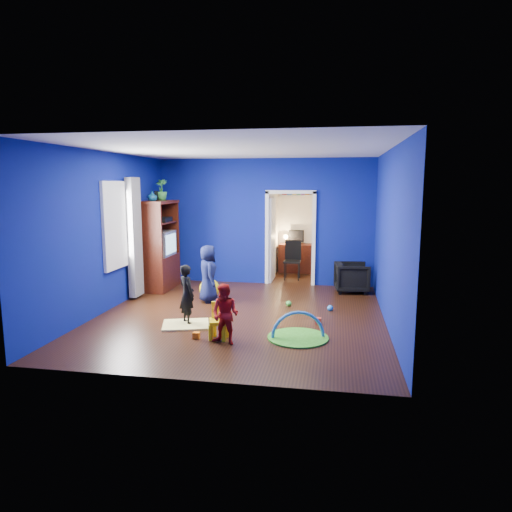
% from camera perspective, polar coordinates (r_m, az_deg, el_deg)
% --- Properties ---
extents(floor, '(5.00, 5.50, 0.01)m').
position_cam_1_polar(floor, '(8.19, -1.95, -7.47)').
color(floor, black).
rests_on(floor, ground).
extents(ceiling, '(5.00, 5.50, 0.01)m').
position_cam_1_polar(ceiling, '(7.87, -2.06, 13.22)').
color(ceiling, white).
rests_on(ceiling, wall_back).
extents(wall_back, '(5.00, 0.02, 2.90)m').
position_cam_1_polar(wall_back, '(10.59, 1.09, 4.28)').
color(wall_back, navy).
rests_on(wall_back, floor).
extents(wall_front, '(5.00, 0.02, 2.90)m').
position_cam_1_polar(wall_front, '(5.26, -8.21, -0.60)').
color(wall_front, navy).
rests_on(wall_front, floor).
extents(wall_left, '(0.02, 5.50, 2.90)m').
position_cam_1_polar(wall_left, '(8.76, -18.23, 2.85)').
color(wall_left, navy).
rests_on(wall_left, floor).
extents(wall_right, '(0.02, 5.50, 2.90)m').
position_cam_1_polar(wall_right, '(7.78, 16.34, 2.21)').
color(wall_right, navy).
rests_on(wall_right, floor).
extents(alcove, '(1.00, 1.75, 2.50)m').
position_cam_1_polar(alcove, '(11.40, 4.75, 3.58)').
color(alcove, silver).
rests_on(alcove, floor).
extents(armchair, '(0.78, 0.76, 0.64)m').
position_cam_1_polar(armchair, '(10.09, 11.89, -2.63)').
color(armchair, black).
rests_on(armchair, floor).
extents(child_black, '(0.43, 0.43, 1.01)m').
position_cam_1_polar(child_black, '(7.69, -8.62, -4.78)').
color(child_black, black).
rests_on(child_black, floor).
extents(child_navy, '(0.56, 0.66, 1.14)m').
position_cam_1_polar(child_navy, '(9.05, -6.01, -2.22)').
color(child_navy, '#0E0F35').
rests_on(child_navy, floor).
extents(toddler_red, '(0.51, 0.44, 0.89)m').
position_cam_1_polar(toddler_red, '(6.69, -3.87, -7.28)').
color(toddler_red, red).
rests_on(toddler_red, floor).
extents(vase, '(0.26, 0.26, 0.21)m').
position_cam_1_polar(vase, '(9.95, -12.84, 7.30)').
color(vase, '#0B575C').
rests_on(vase, tv_armoire).
extents(potted_plant, '(0.27, 0.27, 0.47)m').
position_cam_1_polar(potted_plant, '(10.43, -11.75, 8.11)').
color(potted_plant, '#318735').
rests_on(potted_plant, tv_armoire).
extents(tv_armoire, '(0.58, 1.14, 1.96)m').
position_cam_1_polar(tv_armoire, '(10.31, -11.99, 1.33)').
color(tv_armoire, '#3C100A').
rests_on(tv_armoire, floor).
extents(crt_tv, '(0.46, 0.70, 0.54)m').
position_cam_1_polar(crt_tv, '(10.29, -11.79, 1.55)').
color(crt_tv, silver).
rests_on(crt_tv, tv_armoire).
extents(yellow_blanket, '(0.89, 0.79, 0.03)m').
position_cam_1_polar(yellow_blanket, '(7.73, -8.77, -8.47)').
color(yellow_blanket, '#F2E07A').
rests_on(yellow_blanket, floor).
extents(hopper_ball, '(0.41, 0.41, 0.41)m').
position_cam_1_polar(hopper_ball, '(9.37, -5.85, -4.08)').
color(hopper_ball, yellow).
rests_on(hopper_ball, floor).
extents(kid_chair, '(0.35, 0.35, 0.50)m').
position_cam_1_polar(kid_chair, '(6.96, -4.67, -8.32)').
color(kid_chair, yellow).
rests_on(kid_chair, floor).
extents(play_mat, '(0.92, 0.92, 0.02)m').
position_cam_1_polar(play_mat, '(7.06, 5.26, -10.11)').
color(play_mat, green).
rests_on(play_mat, floor).
extents(toy_arch, '(0.81, 0.25, 0.83)m').
position_cam_1_polar(toy_arch, '(7.06, 5.26, -10.05)').
color(toy_arch, '#3F8CD8').
rests_on(toy_arch, floor).
extents(window_left, '(0.03, 0.95, 1.55)m').
position_cam_1_polar(window_left, '(9.06, -17.14, 3.72)').
color(window_left, white).
rests_on(window_left, wall_left).
extents(curtain, '(0.14, 0.42, 2.40)m').
position_cam_1_polar(curtain, '(9.53, -14.94, 2.24)').
color(curtain, slate).
rests_on(curtain, floor).
extents(doorway, '(1.16, 0.10, 2.10)m').
position_cam_1_polar(doorway, '(10.56, 4.30, 2.06)').
color(doorway, white).
rests_on(doorway, floor).
extents(study_desk, '(0.88, 0.44, 0.75)m').
position_cam_1_polar(study_desk, '(12.14, 4.98, -0.26)').
color(study_desk, '#3D140A').
rests_on(study_desk, floor).
extents(desk_monitor, '(0.40, 0.05, 0.32)m').
position_cam_1_polar(desk_monitor, '(12.18, 5.06, 2.50)').
color(desk_monitor, black).
rests_on(desk_monitor, study_desk).
extents(desk_lamp, '(0.14, 0.14, 0.14)m').
position_cam_1_polar(desk_lamp, '(12.15, 3.72, 2.40)').
color(desk_lamp, '#FFD88C').
rests_on(desk_lamp, study_desk).
extents(folding_chair, '(0.40, 0.40, 0.92)m').
position_cam_1_polar(folding_chair, '(11.18, 4.55, -0.61)').
color(folding_chair, black).
rests_on(folding_chair, floor).
extents(book_shelf, '(0.88, 0.24, 0.04)m').
position_cam_1_polar(book_shelf, '(12.10, 5.13, 7.54)').
color(book_shelf, white).
rests_on(book_shelf, study_desk).
extents(toy_0, '(0.10, 0.08, 0.10)m').
position_cam_1_polar(toy_0, '(7.79, 7.77, -8.02)').
color(toy_0, red).
rests_on(toy_0, floor).
extents(toy_1, '(0.11, 0.11, 0.11)m').
position_cam_1_polar(toy_1, '(8.59, 9.26, -6.41)').
color(toy_1, blue).
rests_on(toy_1, floor).
extents(toy_2, '(0.10, 0.08, 0.10)m').
position_cam_1_polar(toy_2, '(7.07, -7.47, -9.82)').
color(toy_2, orange).
rests_on(toy_2, floor).
extents(toy_3, '(0.11, 0.11, 0.11)m').
position_cam_1_polar(toy_3, '(8.81, 4.11, -5.92)').
color(toy_3, green).
rests_on(toy_3, floor).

